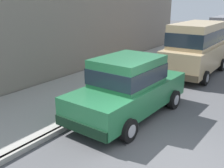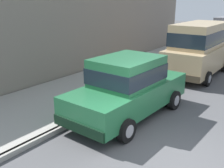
# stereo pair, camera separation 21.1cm
# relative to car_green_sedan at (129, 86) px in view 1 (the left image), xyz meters

# --- Properties ---
(ground_plane) EXTENTS (80.00, 80.00, 0.00)m
(ground_plane) POSITION_rel_car_green_sedan_xyz_m (2.22, -1.48, -0.98)
(ground_plane) COLOR #4C4C4F
(curb) EXTENTS (0.16, 64.00, 0.14)m
(curb) POSITION_rel_car_green_sedan_xyz_m (-0.98, -1.48, -0.91)
(curb) COLOR gray
(curb) RESTS_ON ground
(sidewalk) EXTENTS (3.60, 64.00, 0.14)m
(sidewalk) POSITION_rel_car_green_sedan_xyz_m (-2.78, -1.48, -0.91)
(sidewalk) COLOR #99968E
(sidewalk) RESTS_ON ground
(car_green_sedan) EXTENTS (2.13, 4.65, 1.92)m
(car_green_sedan) POSITION_rel_car_green_sedan_xyz_m (0.00, 0.00, 0.00)
(car_green_sedan) COLOR #23663D
(car_green_sedan) RESTS_ON ground
(car_tan_van) EXTENTS (2.16, 4.91, 2.52)m
(car_tan_van) POSITION_rel_car_green_sedan_xyz_m (0.08, 6.12, 0.41)
(car_tan_van) COLOR tan
(car_tan_van) RESTS_ON ground
(dog_tan) EXTENTS (0.45, 0.68, 0.49)m
(dog_tan) POSITION_rel_car_green_sedan_xyz_m (-2.07, 0.62, -0.55)
(dog_tan) COLOR tan
(dog_tan) RESTS_ON sidewalk
(building_facade) EXTENTS (0.50, 20.00, 3.97)m
(building_facade) POSITION_rel_car_green_sedan_xyz_m (-4.88, 3.79, 1.00)
(building_facade) COLOR slate
(building_facade) RESTS_ON ground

